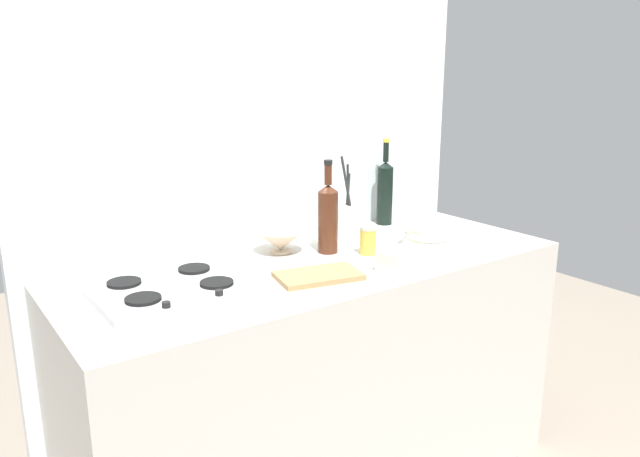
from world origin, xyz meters
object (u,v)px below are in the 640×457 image
object	(u,v)px
condiment_jar_front	(368,240)
cutting_board	(318,276)
stovetop_hob	(171,288)
utensil_crock	(348,218)
wine_bottle_mid_left	(328,217)
wine_bottle_leftmost	(385,191)
plate_stack	(432,235)
butter_dish	(402,259)
mixing_bowl	(280,241)

from	to	relation	value
condiment_jar_front	cutting_board	world-z (taller)	condiment_jar_front
cutting_board	stovetop_hob	bearing A→B (deg)	159.95
utensil_crock	condiment_jar_front	bearing A→B (deg)	-111.32
utensil_crock	cutting_board	bearing A→B (deg)	-138.22
wine_bottle_mid_left	condiment_jar_front	size ratio (longest dim) A/B	3.25
cutting_board	wine_bottle_leftmost	bearing A→B (deg)	32.84
plate_stack	butter_dish	bearing A→B (deg)	-155.25
butter_dish	cutting_board	world-z (taller)	butter_dish
condiment_jar_front	plate_stack	bearing A→B (deg)	-16.06
stovetop_hob	wine_bottle_mid_left	bearing A→B (deg)	5.24
wine_bottle_mid_left	butter_dish	bearing A→B (deg)	-73.66
butter_dish	utensil_crock	bearing A→B (deg)	75.99
butter_dish	plate_stack	bearing A→B (deg)	24.75
utensil_crock	condiment_jar_front	xyz separation A→B (m)	(-0.09, -0.24, -0.02)
stovetop_hob	condiment_jar_front	xyz separation A→B (m)	(0.74, -0.05, 0.04)
stovetop_hob	plate_stack	bearing A→B (deg)	-6.92
mixing_bowl	condiment_jar_front	size ratio (longest dim) A/B	1.78
plate_stack	wine_bottle_mid_left	xyz separation A→B (m)	(-0.36, 0.18, 0.09)
butter_dish	wine_bottle_mid_left	bearing A→B (deg)	106.34
utensil_crock	cutting_board	world-z (taller)	utensil_crock
stovetop_hob	plate_stack	distance (m)	1.00
wine_bottle_leftmost	plate_stack	bearing A→B (deg)	-103.97
wine_bottle_mid_left	cutting_board	xyz separation A→B (m)	(-0.20, -0.22, -0.13)
plate_stack	butter_dish	world-z (taller)	plate_stack
mixing_bowl	condiment_jar_front	world-z (taller)	condiment_jar_front
plate_stack	wine_bottle_leftmost	world-z (taller)	wine_bottle_leftmost
butter_dish	cutting_board	size ratio (longest dim) A/B	0.62
plate_stack	condiment_jar_front	xyz separation A→B (m)	(-0.25, 0.07, 0.01)
wine_bottle_mid_left	mixing_bowl	distance (m)	0.20
wine_bottle_leftmost	utensil_crock	xyz separation A→B (m)	(-0.26, -0.07, -0.07)
stovetop_hob	condiment_jar_front	size ratio (longest dim) A/B	4.32
butter_dish	utensil_crock	world-z (taller)	utensil_crock
plate_stack	utensil_crock	world-z (taller)	utensil_crock
butter_dish	utensil_crock	distance (m)	0.45
stovetop_hob	utensil_crock	distance (m)	0.86
mixing_bowl	utensil_crock	distance (m)	0.35
plate_stack	condiment_jar_front	bearing A→B (deg)	163.94
stovetop_hob	cutting_board	bearing A→B (deg)	-20.05
mixing_bowl	plate_stack	bearing A→B (deg)	-28.69
condiment_jar_front	mixing_bowl	bearing A→B (deg)	140.94
stovetop_hob	condiment_jar_front	world-z (taller)	condiment_jar_front
plate_stack	wine_bottle_leftmost	size ratio (longest dim) A/B	0.59
plate_stack	mixing_bowl	xyz separation A→B (m)	(-0.51, 0.28, -0.00)
mixing_bowl	butter_dish	xyz separation A→B (m)	(0.24, -0.40, -0.01)
utensil_crock	wine_bottle_mid_left	bearing A→B (deg)	-145.62
wine_bottle_mid_left	butter_dish	size ratio (longest dim) A/B	2.05
wine_bottle_leftmost	condiment_jar_front	size ratio (longest dim) A/B	3.53
plate_stack	mixing_bowl	distance (m)	0.58
wine_bottle_leftmost	condiment_jar_front	bearing A→B (deg)	-138.62
stovetop_hob	wine_bottle_mid_left	world-z (taller)	wine_bottle_mid_left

